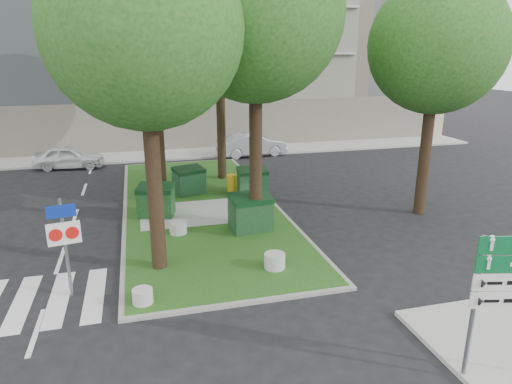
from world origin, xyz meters
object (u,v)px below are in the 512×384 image
object	(u,v)px
dumpster_c	(251,213)
bollard_right	(275,261)
car_white	(69,157)
dumpster_b	(189,181)
directional_sign	(510,285)
tree_median_far	(220,6)
dumpster_d	(252,181)
tree_street_right	(440,32)
dumpster_a	(156,201)
traffic_sign_pole	(64,235)
tree_median_near_left	(146,9)
bollard_mid	(178,227)
bollard_left	(143,296)
litter_bin	(232,183)
car_silver	(252,145)
tree_median_mid	(154,33)

from	to	relation	value
dumpster_c	bollard_right	distance (m)	3.16
dumpster_c	car_white	distance (m)	14.11
dumpster_b	directional_sign	bearing A→B (deg)	-91.06
tree_median_far	dumpster_d	size ratio (longest dim) A/B	8.70
dumpster_c	car_white	xyz separation A→B (m)	(-7.51, 11.95, -0.13)
tree_street_right	dumpster_a	world-z (taller)	tree_street_right
tree_street_right	directional_sign	distance (m)	11.23
dumpster_d	car_white	size ratio (longest dim) A/B	0.36
dumpster_b	traffic_sign_pole	xyz separation A→B (m)	(-4.14, -8.17, 1.05)
tree_median_near_left	bollard_mid	bearing A→B (deg)	73.91
dumpster_b	dumpster_d	xyz separation A→B (m)	(2.74, -0.86, -0.00)
tree_street_right	bollard_left	xyz separation A→B (m)	(-11.13, -4.56, -6.68)
bollard_left	tree_median_far	bearing A→B (deg)	69.47
tree_street_right	litter_bin	distance (m)	10.46
dumpster_b	car_silver	distance (m)	8.86
tree_median_mid	directional_sign	size ratio (longest dim) A/B	3.37
dumpster_d	litter_bin	size ratio (longest dim) A/B	1.73
car_white	dumpster_a	bearing A→B (deg)	-149.52
dumpster_c	litter_bin	world-z (taller)	dumpster_c
litter_bin	dumpster_b	bearing A→B (deg)	173.15
dumpster_a	tree_median_mid	bearing A→B (deg)	92.77
traffic_sign_pole	tree_median_far	bearing A→B (deg)	49.06
bollard_mid	directional_sign	bearing A→B (deg)	-59.13
tree_median_far	dumpster_b	xyz separation A→B (m)	(-2.03, -2.32, -7.61)
tree_median_mid	bollard_left	size ratio (longest dim) A/B	19.04
dumpster_c	car_white	world-z (taller)	dumpster_c
dumpster_a	litter_bin	xyz separation A→B (m)	(3.52, 2.44, -0.22)
bollard_right	car_white	distance (m)	16.83
bollard_left	litter_bin	bearing A→B (deg)	64.94
dumpster_b	dumpster_c	distance (m)	5.31
tree_median_mid	traffic_sign_pole	distance (m)	9.60
tree_street_right	bollard_mid	bearing A→B (deg)	-179.66
bollard_mid	tree_median_near_left	bearing A→B (deg)	-106.09
dumpster_a	traffic_sign_pole	xyz separation A→B (m)	(-2.54, -5.50, 1.03)
dumpster_d	car_silver	xyz separation A→B (m)	(2.09, 8.29, 0.00)
bollard_left	tree_median_near_left	bearing A→B (deg)	73.03
dumpster_d	car_silver	bearing A→B (deg)	78.61
tree_street_right	car_white	size ratio (longest dim) A/B	2.68
dumpster_a	bollard_left	world-z (taller)	dumpster_a
tree_median_near_left	bollard_left	xyz separation A→B (m)	(-0.63, -2.06, -7.01)
tree_median_mid	dumpster_c	xyz separation A→B (m)	(2.77, -4.38, -6.21)
dumpster_a	dumpster_c	world-z (taller)	dumpster_c
bollard_right	directional_sign	world-z (taller)	directional_sign
tree_median_mid	directional_sign	bearing A→B (deg)	-66.82
litter_bin	tree_median_near_left	bearing A→B (deg)	-117.29
directional_sign	car_white	distance (m)	23.16
directional_sign	car_silver	xyz separation A→B (m)	(0.39, 21.21, -1.38)
dumpster_a	traffic_sign_pole	size ratio (longest dim) A/B	0.57
bollard_left	bollard_mid	bearing A→B (deg)	73.51
tree_median_far	dumpster_d	distance (m)	8.28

